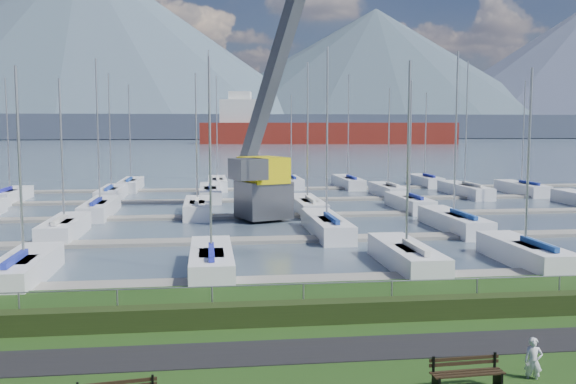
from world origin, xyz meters
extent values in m
cube|color=black|center=(0.00, -3.00, 0.01)|extent=(160.00, 2.00, 0.04)
cube|color=#455466|center=(0.00, 260.00, -0.40)|extent=(800.00, 540.00, 0.20)
cube|color=black|center=(0.00, -0.40, 0.35)|extent=(80.00, 0.70, 0.70)
cylinder|color=gray|center=(0.00, 0.00, 1.20)|extent=(80.00, 0.04, 0.04)
cube|color=#3A4256|center=(0.00, 330.00, 6.00)|extent=(900.00, 80.00, 12.00)
cone|color=#485A6A|center=(-80.00, 400.00, 57.50)|extent=(340.00, 340.00, 115.00)
cone|color=#3F4F5C|center=(110.00, 410.00, 42.50)|extent=(300.00, 300.00, 85.00)
cube|color=slate|center=(0.00, 6.00, -0.22)|extent=(90.00, 1.60, 0.25)
cube|color=gray|center=(0.00, 16.00, -0.22)|extent=(90.00, 1.60, 0.25)
cube|color=slate|center=(0.00, 26.00, -0.22)|extent=(90.00, 1.60, 0.25)
cube|color=gray|center=(0.00, 36.00, -0.22)|extent=(90.00, 1.60, 0.25)
cube|color=gray|center=(0.00, 46.00, -0.22)|extent=(90.00, 1.60, 0.25)
cube|color=black|center=(-5.37, -6.37, 0.65)|extent=(0.06, 0.06, 0.40)
cube|color=black|center=(-6.17, -6.46, 0.74)|extent=(1.79, 0.30, 0.08)
cube|color=black|center=(1.27, -6.25, 0.23)|extent=(0.08, 0.40, 0.45)
cube|color=black|center=(1.26, -6.07, 0.65)|extent=(0.05, 0.05, 0.40)
cube|color=black|center=(2.87, -6.16, 0.23)|extent=(0.08, 0.40, 0.45)
cube|color=black|center=(2.86, -5.98, 0.65)|extent=(0.05, 0.05, 0.40)
cube|color=black|center=(2.08, -6.35, 0.45)|extent=(1.80, 0.20, 0.04)
cube|color=black|center=(2.07, -6.20, 0.45)|extent=(1.80, 0.20, 0.04)
cube|color=black|center=(2.06, -6.05, 0.45)|extent=(1.80, 0.20, 0.04)
cube|color=black|center=(2.06, -6.00, 0.62)|extent=(1.80, 0.14, 0.08)
cube|color=black|center=(2.06, -6.00, 0.74)|extent=(1.80, 0.14, 0.08)
imported|color=silver|center=(4.02, -5.71, 0.61)|extent=(0.52, 0.43, 1.22)
cube|color=#4F5056|center=(-0.19, 24.43, 1.20)|extent=(4.14, 4.14, 2.60)
cube|color=#D2C00C|center=(-0.19, 24.43, 3.30)|extent=(3.65, 4.11, 1.80)
cube|color=#53565A|center=(1.61, 28.93, 12.30)|extent=(6.66, 10.12, 19.89)
cube|color=#505157|center=(-1.39, 22.43, 3.50)|extent=(2.66, 2.77, 1.40)
cube|color=maroon|center=(40.85, 216.96, 2.50)|extent=(95.22, 30.74, 10.00)
cube|color=silver|center=(8.40, 221.48, 10.00)|extent=(15.80, 15.80, 12.00)
cube|color=silver|center=(8.40, 221.48, 17.00)|extent=(9.03, 9.03, 4.00)
camera|label=1|loc=(-4.09, -20.46, 6.39)|focal=40.00mm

